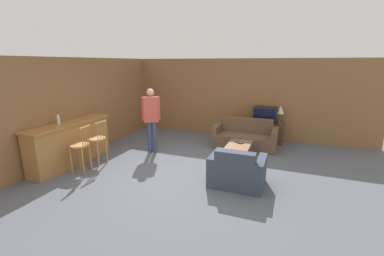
# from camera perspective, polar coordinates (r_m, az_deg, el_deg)

# --- Properties ---
(ground_plane) EXTENTS (24.00, 24.00, 0.00)m
(ground_plane) POSITION_cam_1_polar(r_m,az_deg,el_deg) (5.96, -1.89, -10.14)
(ground_plane) COLOR #565B66
(wall_back) EXTENTS (9.40, 0.08, 2.60)m
(wall_back) POSITION_cam_1_polar(r_m,az_deg,el_deg) (8.87, 7.14, 6.67)
(wall_back) COLOR olive
(wall_back) RESTS_ON ground_plane
(wall_left) EXTENTS (0.08, 8.55, 2.60)m
(wall_left) POSITION_cam_1_polar(r_m,az_deg,el_deg) (8.29, -19.00, 5.47)
(wall_left) COLOR olive
(wall_left) RESTS_ON ground_plane
(bar_counter) EXTENTS (0.55, 2.27, 1.06)m
(bar_counter) POSITION_cam_1_polar(r_m,az_deg,el_deg) (7.02, -25.32, -3.07)
(bar_counter) COLOR #A87038
(bar_counter) RESTS_ON ground_plane
(bar_chair_near) EXTENTS (0.49, 0.49, 1.09)m
(bar_chair_near) POSITION_cam_1_polar(r_m,az_deg,el_deg) (6.40, -23.54, -4.08)
(bar_chair_near) COLOR #B77F42
(bar_chair_near) RESTS_ON ground_plane
(bar_chair_mid) EXTENTS (0.45, 0.45, 1.09)m
(bar_chair_mid) POSITION_cam_1_polar(r_m,az_deg,el_deg) (6.78, -20.30, -2.77)
(bar_chair_mid) COLOR #B77F42
(bar_chair_mid) RESTS_ON ground_plane
(couch_far) EXTENTS (1.84, 0.84, 0.83)m
(couch_far) POSITION_cam_1_polar(r_m,az_deg,el_deg) (7.83, 11.71, -2.05)
(couch_far) COLOR brown
(couch_far) RESTS_ON ground_plane
(armchair_near) EXTENTS (1.10, 0.80, 0.81)m
(armchair_near) POSITION_cam_1_polar(r_m,az_deg,el_deg) (5.41, 9.93, -9.55)
(armchair_near) COLOR #384251
(armchair_near) RESTS_ON ground_plane
(coffee_table) EXTENTS (0.58, 0.92, 0.43)m
(coffee_table) POSITION_cam_1_polar(r_m,az_deg,el_deg) (6.73, 10.38, -4.12)
(coffee_table) COLOR brown
(coffee_table) RESTS_ON ground_plane
(tv_unit) EXTENTS (1.17, 0.52, 0.65)m
(tv_unit) POSITION_cam_1_polar(r_m,az_deg,el_deg) (8.49, 15.62, -0.84)
(tv_unit) COLOR #513823
(tv_unit) RESTS_ON ground_plane
(tv) EXTENTS (0.69, 0.45, 0.49)m
(tv) POSITION_cam_1_polar(r_m,az_deg,el_deg) (8.36, 15.88, 2.90)
(tv) COLOR black
(tv) RESTS_ON tv_unit
(bottle) EXTENTS (0.07, 0.07, 0.28)m
(bottle) POSITION_cam_1_polar(r_m,az_deg,el_deg) (6.78, -27.59, 1.82)
(bottle) COLOR silver
(bottle) RESTS_ON bar_counter
(book_on_table) EXTENTS (0.25, 0.22, 0.03)m
(book_on_table) POSITION_cam_1_polar(r_m,az_deg,el_deg) (6.82, 10.43, -3.16)
(book_on_table) COLOR black
(book_on_table) RESTS_ON coffee_table
(table_lamp) EXTENTS (0.23, 0.23, 0.55)m
(table_lamp) POSITION_cam_1_polar(r_m,az_deg,el_deg) (8.31, 19.06, 3.70)
(table_lamp) COLOR brown
(table_lamp) RESTS_ON tv_unit
(person_by_window) EXTENTS (0.44, 0.32, 1.79)m
(person_by_window) POSITION_cam_1_polar(r_m,az_deg,el_deg) (7.12, -9.05, 2.58)
(person_by_window) COLOR #384260
(person_by_window) RESTS_ON ground_plane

